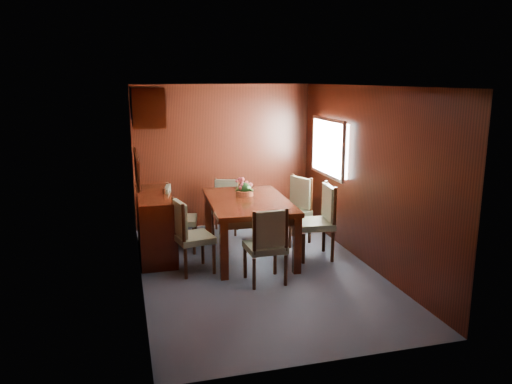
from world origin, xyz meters
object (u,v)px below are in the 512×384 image
object	(u,v)px
dining_table	(248,207)
chair_left_near	(188,232)
flower_centerpiece	(245,187)
sideboard	(155,224)
chair_right_near	(320,217)
chair_head	(267,242)

from	to	relation	value
dining_table	chair_left_near	distance (m)	1.02
dining_table	flower_centerpiece	xyz separation A→B (m)	(0.01, 0.24, 0.25)
sideboard	chair_left_near	distance (m)	0.88
sideboard	chair_left_near	xyz separation A→B (m)	(0.37, -0.80, 0.10)
chair_left_near	chair_right_near	size ratio (longest dim) A/B	0.93
chair_left_near	chair_head	distance (m)	1.08
sideboard	chair_left_near	size ratio (longest dim) A/B	1.42
chair_head	flower_centerpiece	bearing A→B (deg)	85.75
sideboard	chair_right_near	distance (m)	2.35
chair_right_near	chair_head	xyz separation A→B (m)	(-0.99, -0.73, -0.04)
flower_centerpiece	dining_table	bearing A→B (deg)	-91.30
sideboard	flower_centerpiece	bearing A→B (deg)	-5.66
dining_table	flower_centerpiece	distance (m)	0.34
chair_head	sideboard	bearing A→B (deg)	128.43
dining_table	chair_right_near	world-z (taller)	chair_right_near
dining_table	sideboard	bearing A→B (deg)	166.68
sideboard	chair_head	size ratio (longest dim) A/B	1.43
chair_left_near	chair_head	bearing A→B (deg)	42.00
sideboard	chair_right_near	size ratio (longest dim) A/B	1.32
sideboard	chair_left_near	world-z (taller)	chair_left_near
chair_left_near	chair_head	size ratio (longest dim) A/B	1.01
flower_centerpiece	sideboard	bearing A→B (deg)	174.34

